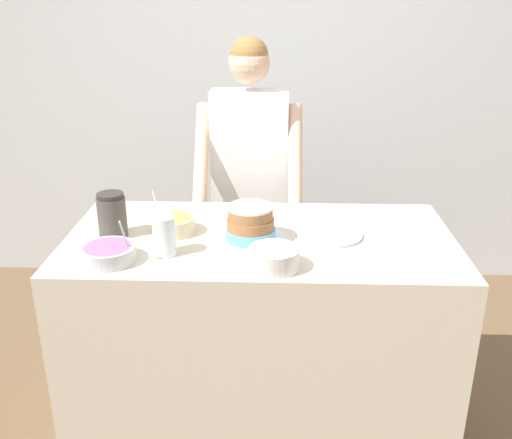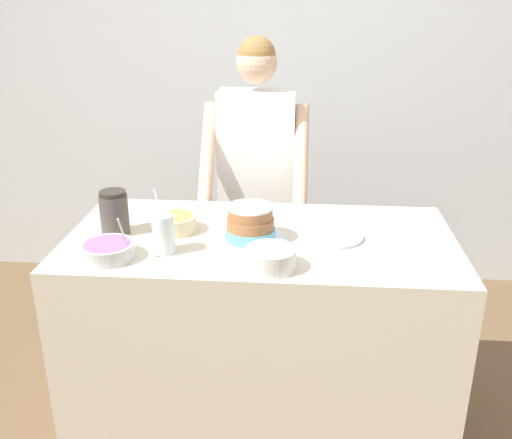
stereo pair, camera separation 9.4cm
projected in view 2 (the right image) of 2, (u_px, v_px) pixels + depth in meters
The scene contains 10 objects.
wall_back at pixel (279, 80), 3.48m from camera, with size 10.00×0.05×2.60m.
counter at pixel (260, 336), 2.39m from camera, with size 1.51×0.76×0.91m.
person_baker at pixel (256, 169), 2.85m from camera, with size 0.51×0.45×1.61m.
cake at pixel (250, 226), 2.17m from camera, with size 0.29×0.29×0.14m.
frosting_bowl_yellow at pixel (175, 223), 2.26m from camera, with size 0.17×0.17×0.18m.
frosting_bowl_purple at pixel (108, 250), 2.03m from camera, with size 0.19×0.19×0.17m.
frosting_bowl_white at pixel (270, 258), 1.95m from camera, with size 0.18×0.18×0.08m.
drinking_glass at pixel (163, 234), 2.06m from camera, with size 0.08×0.08×0.15m.
ceramic_plate at pixel (330, 235), 2.22m from camera, with size 0.26×0.26×0.01m.
stoneware_jar at pixel (114, 213), 2.22m from camera, with size 0.11×0.11×0.18m.
Camera 2 is at (0.15, -1.66, 1.80)m, focal length 40.00 mm.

